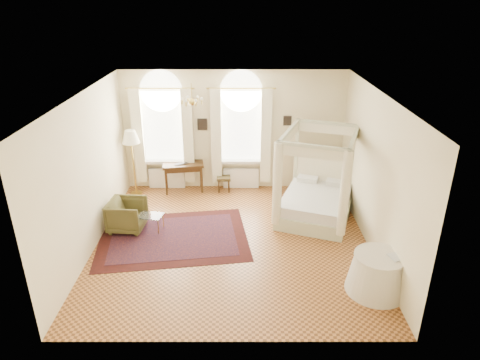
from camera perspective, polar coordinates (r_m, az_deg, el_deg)
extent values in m
plane|color=#B06B33|center=(9.67, -1.03, -8.21)|extent=(6.00, 6.00, 0.00)
plane|color=#FFF1C2|center=(11.73, -0.84, 6.54)|extent=(6.00, 0.00, 6.00)
plane|color=#FFF1C2|center=(6.25, -1.59, -9.89)|extent=(6.00, 0.00, 6.00)
plane|color=#FFF1C2|center=(9.45, -19.60, 0.79)|extent=(0.00, 6.00, 6.00)
plane|color=#FFF1C2|center=(9.34, 17.62, 0.80)|extent=(0.00, 6.00, 6.00)
plane|color=white|center=(8.41, -1.19, 11.26)|extent=(6.00, 6.00, 0.00)
cube|color=white|center=(11.84, -10.15, 7.09)|extent=(1.10, 0.04, 1.90)
cylinder|color=white|center=(11.61, -10.49, 11.58)|extent=(1.10, 0.04, 1.10)
cube|color=white|center=(12.07, -9.89, 2.46)|extent=(1.32, 0.24, 0.08)
cube|color=#F8F0CD|center=(11.89, -13.40, 5.62)|extent=(0.28, 0.14, 2.60)
cube|color=#F8F0CD|center=(11.65, -6.94, 5.73)|extent=(0.28, 0.14, 2.60)
cube|color=white|center=(12.28, -9.71, 0.28)|extent=(1.00, 0.12, 0.58)
cube|color=white|center=(11.66, 0.14, 7.20)|extent=(1.10, 0.04, 1.90)
cylinder|color=white|center=(11.42, 0.15, 11.77)|extent=(1.10, 0.04, 1.10)
cube|color=white|center=(11.89, 0.14, 2.50)|extent=(1.32, 0.24, 0.08)
cube|color=#F8F0CD|center=(11.59, -3.19, 5.77)|extent=(0.28, 0.14, 2.60)
cube|color=#F8F0CD|center=(11.59, 3.47, 5.76)|extent=(0.28, 0.14, 2.60)
cube|color=white|center=(12.10, 0.14, 0.28)|extent=(1.00, 0.12, 0.58)
cylinder|color=#B0903A|center=(9.68, -6.49, 11.57)|extent=(0.02, 0.02, 0.40)
sphere|color=#B0903A|center=(9.73, -6.43, 10.30)|extent=(0.16, 0.16, 0.16)
sphere|color=beige|center=(9.69, -5.13, 10.73)|extent=(0.07, 0.07, 0.07)
sphere|color=beige|center=(9.88, -5.68, 10.96)|extent=(0.07, 0.07, 0.07)
sphere|color=beige|center=(9.91, -6.97, 10.94)|extent=(0.07, 0.07, 0.07)
sphere|color=beige|center=(9.74, -7.75, 10.67)|extent=(0.07, 0.07, 0.07)
sphere|color=beige|center=(9.54, -7.23, 10.43)|extent=(0.07, 0.07, 0.07)
sphere|color=beige|center=(9.51, -5.90, 10.46)|extent=(0.07, 0.07, 0.07)
cube|color=black|center=(11.69, -5.06, 7.41)|extent=(0.26, 0.03, 0.32)
cube|color=black|center=(11.69, 6.34, 7.86)|extent=(0.22, 0.03, 0.26)
cube|color=#BBBF9B|center=(10.74, 9.97, -4.09)|extent=(2.17, 2.40, 0.34)
cube|color=silver|center=(10.60, 10.08, -2.65)|extent=(2.05, 2.28, 0.26)
cube|color=#F8F0CD|center=(11.31, 11.11, 1.07)|extent=(1.53, 0.62, 1.13)
cube|color=#BBBF9B|center=(11.32, 7.49, 2.64)|extent=(0.11, 0.11, 2.16)
cube|color=#BBBF9B|center=(11.13, 14.94, 1.63)|extent=(0.11, 0.11, 2.16)
cube|color=#BBBF9B|center=(9.65, 4.98, -1.07)|extent=(0.11, 0.11, 2.16)
cube|color=#BBBF9B|center=(9.43, 13.71, -2.34)|extent=(0.11, 0.11, 2.16)
cube|color=#BBBF9B|center=(10.86, 11.63, 7.45)|extent=(1.53, 0.62, 0.08)
cube|color=#BBBF9B|center=(9.11, 9.74, 4.45)|extent=(1.53, 0.62, 0.08)
cube|color=#BBBF9B|center=(10.11, 6.61, 6.58)|extent=(0.74, 1.88, 0.08)
cube|color=#BBBF9B|center=(9.90, 15.00, 5.54)|extent=(0.74, 1.88, 0.08)
cube|color=#F8F0CD|center=(10.90, 11.57, 6.79)|extent=(1.57, 0.60, 0.26)
cube|color=#F8F0CD|center=(9.15, 9.68, 3.67)|extent=(1.57, 0.60, 0.26)
cube|color=#F8F0CD|center=(10.15, 6.57, 5.87)|extent=(0.73, 1.92, 0.26)
cube|color=#F8F0CD|center=(9.94, 14.92, 4.82)|extent=(0.73, 1.92, 0.26)
cylinder|color=#F8F0CD|center=(9.61, 5.00, -0.56)|extent=(0.21, 0.21, 1.97)
cylinder|color=#F8F0CD|center=(9.39, 13.77, -1.82)|extent=(0.21, 0.21, 1.97)
cube|color=#3A240F|center=(12.20, 11.97, -0.23)|extent=(0.42, 0.39, 0.54)
cylinder|color=#B0903A|center=(12.07, 12.06, 1.36)|extent=(0.11, 0.11, 0.18)
cone|color=beige|center=(12.00, 12.13, 2.17)|extent=(0.26, 0.26, 0.20)
cube|color=#3A240F|center=(11.83, -7.60, 2.09)|extent=(1.17, 0.73, 0.07)
cube|color=#3A240F|center=(11.87, -7.58, 1.64)|extent=(1.05, 0.60, 0.11)
cylinder|color=#3A240F|center=(12.20, -9.80, 0.55)|extent=(0.06, 0.06, 0.77)
cylinder|color=#3A240F|center=(12.20, -5.25, 0.81)|extent=(0.06, 0.06, 0.77)
cylinder|color=#3A240F|center=(11.79, -9.82, -0.29)|extent=(0.06, 0.06, 0.77)
cylinder|color=#3A240F|center=(11.80, -5.12, -0.01)|extent=(0.06, 0.06, 0.77)
imported|color=black|center=(11.80, -7.90, 2.26)|extent=(0.40, 0.33, 0.03)
cube|color=#483B1F|center=(11.89, -2.19, 0.30)|extent=(0.39, 0.39, 0.07)
cylinder|color=#3A240F|center=(11.85, -2.83, -0.93)|extent=(0.04, 0.04, 0.35)
cylinder|color=#3A240F|center=(11.86, -1.49, -0.90)|extent=(0.04, 0.04, 0.35)
cylinder|color=#3A240F|center=(12.10, -2.86, -0.39)|extent=(0.04, 0.04, 0.35)
cylinder|color=#3A240F|center=(12.11, -1.54, -0.35)|extent=(0.04, 0.04, 0.35)
imported|color=#433D1C|center=(10.31, -14.80, -4.54)|extent=(0.88, 0.86, 0.74)
cube|color=white|center=(10.16, -11.85, -4.67)|extent=(0.62, 0.49, 0.02)
cylinder|color=#B0903A|center=(10.22, -13.33, -5.83)|extent=(0.02, 0.02, 0.37)
cylinder|color=#B0903A|center=(10.04, -10.84, -6.15)|extent=(0.02, 0.02, 0.37)
cylinder|color=#B0903A|center=(10.47, -12.64, -5.02)|extent=(0.02, 0.02, 0.37)
cylinder|color=#B0903A|center=(10.29, -10.20, -5.31)|extent=(0.02, 0.02, 0.37)
cylinder|color=#B0903A|center=(12.19, -13.63, -1.71)|extent=(0.32, 0.32, 0.03)
cylinder|color=#B0903A|center=(11.89, -13.99, 1.71)|extent=(0.04, 0.04, 1.60)
cone|color=beige|center=(11.60, -14.40, 5.63)|extent=(0.47, 0.47, 0.34)
cube|color=#3C100E|center=(9.92, -8.85, -7.59)|extent=(3.61, 2.81, 0.01)
cube|color=black|center=(9.92, -8.86, -7.56)|extent=(3.02, 2.23, 0.01)
cone|color=beige|center=(8.44, 17.82, -11.83)|extent=(1.12, 1.12, 0.72)
cylinder|color=beige|center=(8.24, 18.15, -9.66)|extent=(0.91, 0.91, 0.04)
imported|color=black|center=(8.19, 19.44, -9.81)|extent=(0.27, 0.31, 0.03)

